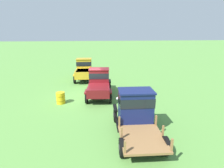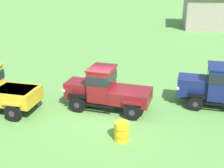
{
  "view_description": "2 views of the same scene",
  "coord_description": "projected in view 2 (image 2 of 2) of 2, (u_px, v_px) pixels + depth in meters",
  "views": [
    {
      "loc": [
        13.68,
        -0.07,
        4.99
      ],
      "look_at": [
        -0.02,
        2.13,
        1.0
      ],
      "focal_mm": 28.0,
      "sensor_mm": 36.0,
      "label": 1
    },
    {
      "loc": [
        2.53,
        -12.22,
        6.54
      ],
      "look_at": [
        -0.02,
        2.13,
        1.0
      ],
      "focal_mm": 45.0,
      "sensor_mm": 36.0,
      "label": 2
    }
  ],
  "objects": [
    {
      "name": "vintage_truck_midrow_center",
      "position": [
        213.0,
        85.0,
        14.96
      ],
      "size": [
        5.04,
        2.44,
        2.28
      ],
      "color": "black",
      "rests_on": "ground"
    },
    {
      "name": "ground_plane",
      "position": [
        105.0,
        118.0,
        13.99
      ],
      "size": [
        240.0,
        240.0,
        0.0
      ],
      "primitive_type": "plane",
      "color": "#5B9342"
    },
    {
      "name": "oil_drum_beside_row",
      "position": [
        122.0,
        131.0,
        11.9
      ],
      "size": [
        0.66,
        0.66,
        0.87
      ],
      "color": "gold",
      "rests_on": "ground"
    },
    {
      "name": "vintage_truck_second_in_line",
      "position": [
        106.0,
        89.0,
        14.61
      ],
      "size": [
        4.73,
        2.45,
        2.26
      ],
      "color": "black",
      "rests_on": "ground"
    }
  ]
}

